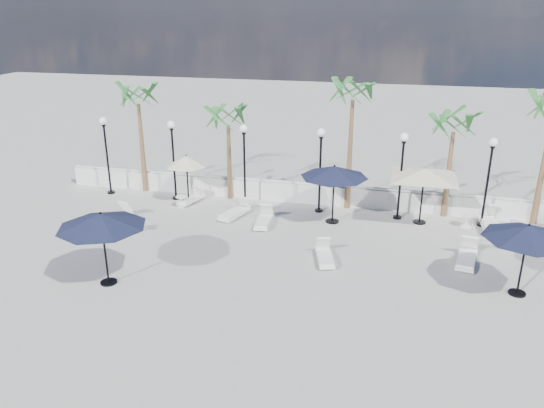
% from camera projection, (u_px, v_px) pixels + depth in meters
% --- Properties ---
extents(ground, '(100.00, 100.00, 0.00)m').
position_uv_depth(ground, '(289.00, 278.00, 18.28)').
color(ground, '#9B9C97').
rests_on(ground, ground).
extents(balustrade, '(26.00, 0.30, 1.01)m').
position_uv_depth(balustrade, '(322.00, 195.00, 24.93)').
color(balustrade, silver).
rests_on(balustrade, ground).
extents(lamppost_0, '(0.36, 0.36, 3.84)m').
position_uv_depth(lamppost_0, '(106.00, 145.00, 25.66)').
color(lamppost_0, black).
rests_on(lamppost_0, ground).
extents(lamppost_1, '(0.36, 0.36, 3.84)m').
position_uv_depth(lamppost_1, '(173.00, 149.00, 24.87)').
color(lamppost_1, black).
rests_on(lamppost_1, ground).
extents(lamppost_2, '(0.36, 0.36, 3.84)m').
position_uv_depth(lamppost_2, '(244.00, 154.00, 24.09)').
color(lamppost_2, black).
rests_on(lamppost_2, ground).
extents(lamppost_3, '(0.36, 0.36, 3.84)m').
position_uv_depth(lamppost_3, '(320.00, 159.00, 23.31)').
color(lamppost_3, black).
rests_on(lamppost_3, ground).
extents(lamppost_4, '(0.36, 0.36, 3.84)m').
position_uv_depth(lamppost_4, '(402.00, 164.00, 22.53)').
color(lamppost_4, black).
rests_on(lamppost_4, ground).
extents(lamppost_5, '(0.36, 0.36, 3.84)m').
position_uv_depth(lamppost_5, '(489.00, 170.00, 21.75)').
color(lamppost_5, black).
rests_on(lamppost_5, ground).
extents(palm_0, '(2.60, 2.60, 5.50)m').
position_uv_depth(palm_0, '(138.00, 101.00, 25.33)').
color(palm_0, brown).
rests_on(palm_0, ground).
extents(palm_1, '(2.60, 2.60, 4.70)m').
position_uv_depth(palm_1, '(228.00, 122.00, 24.60)').
color(palm_1, brown).
rests_on(palm_1, ground).
extents(palm_2, '(2.60, 2.60, 6.10)m').
position_uv_depth(palm_2, '(353.00, 97.00, 22.85)').
color(palm_2, brown).
rests_on(palm_2, ground).
extents(palm_3, '(2.60, 2.60, 4.90)m').
position_uv_depth(palm_3, '(454.00, 129.00, 22.30)').
color(palm_3, brown).
rests_on(palm_3, ground).
extents(lounger_0, '(0.86, 1.81, 0.65)m').
position_uv_depth(lounger_0, '(116.00, 217.00, 22.99)').
color(lounger_0, silver).
rests_on(lounger_0, ground).
extents(lounger_1, '(1.10, 1.94, 0.69)m').
position_uv_depth(lounger_1, '(235.00, 212.00, 23.48)').
color(lounger_1, silver).
rests_on(lounger_1, ground).
extents(lounger_2, '(0.93, 1.69, 0.61)m').
position_uv_depth(lounger_2, '(191.00, 198.00, 25.22)').
color(lounger_2, silver).
rests_on(lounger_2, ground).
extents(lounger_3, '(0.73, 1.81, 0.66)m').
position_uv_depth(lounger_3, '(264.00, 220.00, 22.64)').
color(lounger_3, silver).
rests_on(lounger_3, ground).
extents(lounger_4, '(0.96, 1.78, 0.64)m').
position_uv_depth(lounger_4, '(325.00, 256.00, 19.42)').
color(lounger_4, silver).
rests_on(lounger_4, ground).
extents(lounger_5, '(1.25, 2.02, 0.72)m').
position_uv_depth(lounger_5, '(513.00, 237.00, 20.96)').
color(lounger_5, silver).
rests_on(lounger_5, ground).
extents(lounger_6, '(0.97, 2.04, 0.73)m').
position_uv_depth(lounger_6, '(467.00, 257.00, 19.25)').
color(lounger_6, silver).
rests_on(lounger_6, ground).
extents(lounger_7, '(0.77, 2.12, 0.78)m').
position_uv_depth(lounger_7, '(490.00, 223.00, 22.21)').
color(lounger_7, silver).
rests_on(lounger_7, ground).
extents(side_table_0, '(0.57, 0.57, 0.55)m').
position_uv_depth(side_table_0, '(131.00, 227.00, 21.68)').
color(side_table_0, silver).
rests_on(side_table_0, ground).
extents(side_table_1, '(0.53, 0.53, 0.51)m').
position_uv_depth(side_table_1, '(182.00, 200.00, 24.65)').
color(side_table_1, silver).
rests_on(side_table_1, ground).
extents(side_table_2, '(0.57, 0.57, 0.55)m').
position_uv_depth(side_table_2, '(467.00, 220.00, 22.38)').
color(side_table_2, silver).
rests_on(side_table_2, ground).
extents(parasol_navy_left, '(2.93, 2.93, 2.59)m').
position_uv_depth(parasol_navy_left, '(101.00, 221.00, 17.15)').
color(parasol_navy_left, black).
rests_on(parasol_navy_left, ground).
extents(parasol_navy_mid, '(2.89, 2.89, 2.59)m').
position_uv_depth(parasol_navy_mid, '(334.00, 172.00, 22.21)').
color(parasol_navy_mid, black).
rests_on(parasol_navy_mid, ground).
extents(parasol_navy_right, '(2.77, 2.77, 2.49)m').
position_uv_depth(parasol_navy_right, '(528.00, 232.00, 16.50)').
color(parasol_navy_right, black).
rests_on(parasol_navy_right, ground).
extents(parasol_cream_sq_a, '(5.35, 5.35, 2.63)m').
position_uv_depth(parasol_cream_sq_a, '(425.00, 169.00, 22.07)').
color(parasol_cream_sq_a, black).
rests_on(parasol_cream_sq_a, ground).
extents(parasol_cream_small, '(1.91, 1.91, 2.35)m').
position_uv_depth(parasol_cream_small, '(186.00, 162.00, 24.60)').
color(parasol_cream_small, black).
rests_on(parasol_cream_small, ground).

